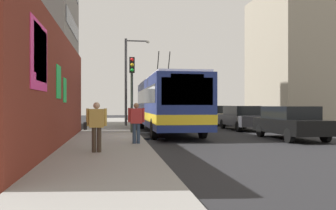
% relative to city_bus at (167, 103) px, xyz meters
% --- Properties ---
extents(ground_plane, '(80.00, 80.00, 0.00)m').
position_rel_city_bus_xyz_m(ground_plane, '(-3.29, 1.80, -1.79)').
color(ground_plane, '#232326').
extents(sidewalk_slab, '(48.00, 3.20, 0.15)m').
position_rel_city_bus_xyz_m(sidewalk_slab, '(-3.29, 3.40, -1.71)').
color(sidewalk_slab, gray).
rests_on(sidewalk_slab, ground_plane).
extents(graffiti_wall, '(14.74, 0.32, 4.38)m').
position_rel_city_bus_xyz_m(graffiti_wall, '(-6.95, 5.15, 0.41)').
color(graffiti_wall, maroon).
rests_on(graffiti_wall, ground_plane).
extents(building_far_right, '(10.25, 7.09, 12.94)m').
position_rel_city_bus_xyz_m(building_far_right, '(12.91, -15.20, 4.68)').
color(building_far_right, '#9E937F').
rests_on(building_far_right, ground_plane).
extents(city_bus, '(11.79, 2.69, 4.99)m').
position_rel_city_bus_xyz_m(city_bus, '(0.00, 0.00, 0.00)').
color(city_bus, navy).
rests_on(city_bus, ground_plane).
extents(parked_car_black, '(4.62, 1.92, 1.58)m').
position_rel_city_bus_xyz_m(parked_car_black, '(-4.90, -5.20, -0.95)').
color(parked_car_black, black).
rests_on(parked_car_black, ground_plane).
extents(parked_car_dark_gray, '(4.78, 1.81, 1.58)m').
position_rel_city_bus_xyz_m(parked_car_dark_gray, '(1.60, -5.20, -0.95)').
color(parked_car_dark_gray, '#38383D').
rests_on(parked_car_dark_gray, ground_plane).
extents(parked_car_champagne, '(4.13, 1.94, 1.58)m').
position_rel_city_bus_xyz_m(parked_car_champagne, '(7.31, -5.20, -0.95)').
color(parked_car_champagne, '#C6B793').
rests_on(parked_car_champagne, ground_plane).
extents(pedestrian_near_wall, '(0.22, 0.72, 1.58)m').
position_rel_city_bus_xyz_m(pedestrian_near_wall, '(-9.33, 3.67, -0.72)').
color(pedestrian_near_wall, '#3F3326').
rests_on(pedestrian_near_wall, sidewalk_slab).
extents(pedestrian_at_curb, '(0.22, 0.64, 1.57)m').
position_rel_city_bus_xyz_m(pedestrian_at_curb, '(-6.97, 2.25, -0.72)').
color(pedestrian_at_curb, '#2D3F59').
rests_on(pedestrian_at_curb, sidewalk_slab).
extents(traffic_light, '(0.49, 0.28, 4.08)m').
position_rel_city_bus_xyz_m(traffic_light, '(-1.54, 2.15, 1.12)').
color(traffic_light, '#2D382D').
rests_on(traffic_light, sidewalk_slab).
extents(street_lamp, '(0.44, 1.82, 6.29)m').
position_rel_city_bus_xyz_m(street_lamp, '(5.06, 2.04, 2.00)').
color(street_lamp, '#4C4C51').
rests_on(street_lamp, sidewalk_slab).
extents(curbside_puddle, '(1.11, 1.11, 0.00)m').
position_rel_city_bus_xyz_m(curbside_puddle, '(-3.72, 1.20, -1.79)').
color(curbside_puddle, black).
rests_on(curbside_puddle, ground_plane).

